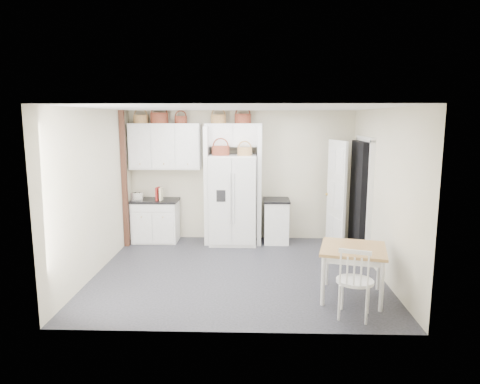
{
  "coord_description": "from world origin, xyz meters",
  "views": [
    {
      "loc": [
        0.24,
        -6.6,
        2.44
      ],
      "look_at": [
        0.02,
        0.4,
        1.24
      ],
      "focal_mm": 32.0,
      "sensor_mm": 36.0,
      "label": 1
    }
  ],
  "objects": [
    {
      "name": "wall_left",
      "position": [
        -2.25,
        0.0,
        1.3
      ],
      "size": [
        0.0,
        4.0,
        4.0
      ],
      "primitive_type": "plane",
      "rotation": [
        1.57,
        0.0,
        1.57
      ],
      "color": "beige",
      "rests_on": "floor"
    },
    {
      "name": "basket_bridge_b",
      "position": [
        0.04,
        1.83,
        2.44
      ],
      "size": [
        0.32,
        0.32,
        0.18
      ],
      "primitive_type": "cylinder",
      "color": "#542416",
      "rests_on": "bridge_cabinet"
    },
    {
      "name": "base_cab_left",
      "position": [
        -1.71,
        1.7,
        0.41
      ],
      "size": [
        0.88,
        0.55,
        0.81
      ],
      "primitive_type": "cube",
      "color": "silver",
      "rests_on": "floor"
    },
    {
      "name": "basket_upper_a",
      "position": [
        -1.97,
        1.83,
        2.43
      ],
      "size": [
        0.29,
        0.29,
        0.16
      ],
      "primitive_type": "cylinder",
      "color": "#8F5E3B",
      "rests_on": "upper_cabinet"
    },
    {
      "name": "fridge_panel_right",
      "position": [
        0.36,
        1.7,
        1.15
      ],
      "size": [
        0.08,
        0.6,
        2.3
      ],
      "primitive_type": "cube",
      "color": "silver",
      "rests_on": "floor"
    },
    {
      "name": "door_slab",
      "position": [
        1.8,
        1.33,
        1.02
      ],
      "size": [
        0.21,
        0.79,
        2.05
      ],
      "primitive_type": "cube",
      "rotation": [
        0.0,
        0.0,
        -1.36
      ],
      "color": "white",
      "rests_on": "floor"
    },
    {
      "name": "ceiling",
      "position": [
        0.0,
        0.0,
        2.6
      ],
      "size": [
        4.5,
        4.5,
        0.0
      ],
      "primitive_type": "plane",
      "color": "white",
      "rests_on": "wall_back"
    },
    {
      "name": "basket_fridge_b",
      "position": [
        0.08,
        1.53,
        1.83
      ],
      "size": [
        0.28,
        0.28,
        0.15
      ],
      "primitive_type": "cylinder",
      "color": "#8F5E3B",
      "rests_on": "refrigerator"
    },
    {
      "name": "wall_back",
      "position": [
        0.0,
        2.0,
        1.3
      ],
      "size": [
        4.5,
        0.0,
        4.5
      ],
      "primitive_type": "plane",
      "rotation": [
        1.57,
        0.0,
        0.0
      ],
      "color": "beige",
      "rests_on": "floor"
    },
    {
      "name": "floor",
      "position": [
        0.0,
        0.0,
        0.0
      ],
      "size": [
        4.5,
        4.5,
        0.0
      ],
      "primitive_type": "plane",
      "color": "#222328",
      "rests_on": "ground"
    },
    {
      "name": "basket_bridge_a",
      "position": [
        -0.44,
        1.83,
        2.43
      ],
      "size": [
        0.3,
        0.3,
        0.17
      ],
      "primitive_type": "cylinder",
      "color": "#8F5E3B",
      "rests_on": "bridge_cabinet"
    },
    {
      "name": "refrigerator",
      "position": [
        -0.15,
        1.63,
        0.88
      ],
      "size": [
        0.91,
        0.73,
        1.75
      ],
      "primitive_type": "cube",
      "color": "silver",
      "rests_on": "floor"
    },
    {
      "name": "basket_upper_b",
      "position": [
        -1.6,
        1.83,
        2.45
      ],
      "size": [
        0.35,
        0.35,
        0.2
      ],
      "primitive_type": "cylinder",
      "color": "#542416",
      "rests_on": "upper_cabinet"
    },
    {
      "name": "basket_upper_c",
      "position": [
        -1.18,
        1.83,
        2.42
      ],
      "size": [
        0.24,
        0.24,
        0.14
      ],
      "primitive_type": "cylinder",
      "color": "#542416",
      "rests_on": "upper_cabinet"
    },
    {
      "name": "dining_table",
      "position": [
        1.61,
        -0.95,
        0.36
      ],
      "size": [
        1.03,
        1.03,
        0.71
      ],
      "primitive_type": "cube",
      "rotation": [
        0.0,
        0.0,
        -0.23
      ],
      "color": "olive",
      "rests_on": "floor"
    },
    {
      "name": "cookbook_red",
      "position": [
        -1.63,
        1.62,
        0.98
      ],
      "size": [
        0.06,
        0.18,
        0.26
      ],
      "primitive_type": "cube",
      "rotation": [
        0.0,
        0.0,
        -0.13
      ],
      "color": "maroon",
      "rests_on": "counter_left"
    },
    {
      "name": "counter_left",
      "position": [
        -1.71,
        1.7,
        0.83
      ],
      "size": [
        0.92,
        0.59,
        0.04
      ],
      "primitive_type": "cube",
      "color": "black",
      "rests_on": "base_cab_left"
    },
    {
      "name": "toaster",
      "position": [
        -2.03,
        1.6,
        0.93
      ],
      "size": [
        0.23,
        0.13,
        0.16
      ],
      "primitive_type": "cube",
      "rotation": [
        0.0,
        0.0,
        0.01
      ],
      "color": "silver",
      "rests_on": "counter_left"
    },
    {
      "name": "counter_right",
      "position": [
        0.7,
        1.7,
        0.85
      ],
      "size": [
        0.51,
        0.61,
        0.04
      ],
      "primitive_type": "cube",
      "color": "black",
      "rests_on": "base_cab_right"
    },
    {
      "name": "base_cab_right",
      "position": [
        0.7,
        1.7,
        0.42
      ],
      "size": [
        0.47,
        0.57,
        0.83
      ],
      "primitive_type": "cube",
      "color": "silver",
      "rests_on": "floor"
    },
    {
      "name": "wall_right",
      "position": [
        2.25,
        0.0,
        1.3
      ],
      "size": [
        0.0,
        4.0,
        4.0
      ],
      "primitive_type": "plane",
      "rotation": [
        1.57,
        0.0,
        -1.57
      ],
      "color": "beige",
      "rests_on": "floor"
    },
    {
      "name": "doorway_void",
      "position": [
        2.16,
        1.0,
        1.02
      ],
      "size": [
        0.18,
        0.85,
        2.05
      ],
      "primitive_type": "cube",
      "color": "black",
      "rests_on": "floor"
    },
    {
      "name": "upper_cabinet",
      "position": [
        -1.5,
        1.83,
        1.9
      ],
      "size": [
        1.4,
        0.34,
        0.9
      ],
      "primitive_type": "cube",
      "color": "silver",
      "rests_on": "wall_back"
    },
    {
      "name": "basket_fridge_a",
      "position": [
        -0.38,
        1.53,
        1.84
      ],
      "size": [
        0.33,
        0.33,
        0.18
      ],
      "primitive_type": "cylinder",
      "color": "#542416",
      "rests_on": "refrigerator"
    },
    {
      "name": "fridge_panel_left",
      "position": [
        -0.66,
        1.7,
        1.15
      ],
      "size": [
        0.08,
        0.6,
        2.3
      ],
      "primitive_type": "cube",
      "color": "silver",
      "rests_on": "floor"
    },
    {
      "name": "trim_post",
      "position": [
        -2.2,
        1.35,
        1.3
      ],
      "size": [
        0.09,
        0.09,
        2.6
      ],
      "primitive_type": "cube",
      "color": "#41211B",
      "rests_on": "floor"
    },
    {
      "name": "cookbook_cream",
      "position": [
        -1.57,
        1.62,
        0.98
      ],
      "size": [
        0.04,
        0.17,
        0.25
      ],
      "primitive_type": "cube",
      "rotation": [
        0.0,
        0.0,
        -0.05
      ],
      "color": "beige",
      "rests_on": "counter_left"
    },
    {
      "name": "bridge_cabinet",
      "position": [
        -0.15,
        1.83,
        2.12
      ],
      "size": [
        1.12,
        0.34,
        0.45
      ],
      "primitive_type": "cube",
      "color": "silver",
      "rests_on": "wall_back"
    },
    {
      "name": "windsor_chair",
      "position": [
        1.5,
        -1.56,
        0.47
      ],
      "size": [
        0.56,
        0.54,
        0.94
      ],
      "primitive_type": "cube",
      "rotation": [
        0.0,
        0.0,
        -0.32
      ],
      "color": "silver",
      "rests_on": "floor"
    }
  ]
}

